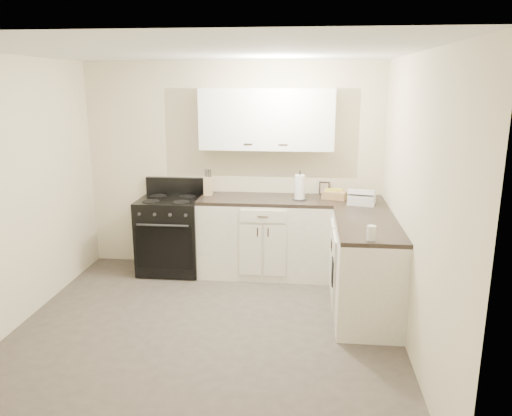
# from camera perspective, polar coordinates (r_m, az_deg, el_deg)

# --- Properties ---
(floor) EXTENTS (3.60, 3.60, 0.00)m
(floor) POSITION_cam_1_polar(r_m,az_deg,el_deg) (4.82, -5.72, -13.80)
(floor) COLOR #473F38
(floor) RESTS_ON ground
(ceiling) EXTENTS (3.60, 3.60, 0.00)m
(ceiling) POSITION_cam_1_polar(r_m,az_deg,el_deg) (4.26, -6.59, 17.36)
(ceiling) COLOR white
(ceiling) RESTS_ON wall_back
(wall_back) EXTENTS (3.60, 0.00, 3.60)m
(wall_back) POSITION_cam_1_polar(r_m,az_deg,el_deg) (6.11, -2.66, 4.71)
(wall_back) COLOR beige
(wall_back) RESTS_ON ground
(wall_right) EXTENTS (0.00, 3.60, 3.60)m
(wall_right) POSITION_cam_1_polar(r_m,az_deg,el_deg) (4.38, 17.60, 0.21)
(wall_right) COLOR beige
(wall_right) RESTS_ON ground
(wall_left) EXTENTS (0.00, 3.60, 3.60)m
(wall_left) POSITION_cam_1_polar(r_m,az_deg,el_deg) (5.06, -26.49, 1.20)
(wall_left) COLOR beige
(wall_left) RESTS_ON ground
(wall_front) EXTENTS (3.60, 0.00, 3.60)m
(wall_front) POSITION_cam_1_polar(r_m,az_deg,el_deg) (2.72, -13.97, -8.02)
(wall_front) COLOR beige
(wall_front) RESTS_ON ground
(base_cabinets_back) EXTENTS (1.55, 0.60, 0.90)m
(base_cabinets_back) POSITION_cam_1_polar(r_m,az_deg,el_deg) (5.96, 1.05, -3.44)
(base_cabinets_back) COLOR silver
(base_cabinets_back) RESTS_ON floor
(base_cabinets_right) EXTENTS (0.60, 1.90, 0.90)m
(base_cabinets_right) POSITION_cam_1_polar(r_m,az_deg,el_deg) (5.36, 12.03, -5.82)
(base_cabinets_right) COLOR silver
(base_cabinets_right) RESTS_ON floor
(countertop_back) EXTENTS (1.55, 0.60, 0.04)m
(countertop_back) POSITION_cam_1_polar(r_m,az_deg,el_deg) (5.84, 1.07, 0.96)
(countertop_back) COLOR black
(countertop_back) RESTS_ON base_cabinets_back
(countertop_right) EXTENTS (0.60, 1.90, 0.04)m
(countertop_right) POSITION_cam_1_polar(r_m,az_deg,el_deg) (5.22, 12.29, -0.97)
(countertop_right) COLOR black
(countertop_right) RESTS_ON base_cabinets_right
(upper_cabinets) EXTENTS (1.55, 0.30, 0.70)m
(upper_cabinets) POSITION_cam_1_polar(r_m,az_deg,el_deg) (5.85, 1.24, 10.11)
(upper_cabinets) COLOR white
(upper_cabinets) RESTS_ON wall_back
(stove) EXTENTS (0.74, 0.63, 0.89)m
(stove) POSITION_cam_1_polar(r_m,az_deg,el_deg) (6.13, -9.67, -3.04)
(stove) COLOR black
(stove) RESTS_ON floor
(knife_block) EXTENTS (0.11, 0.10, 0.22)m
(knife_block) POSITION_cam_1_polar(r_m,az_deg,el_deg) (5.99, -5.49, 2.52)
(knife_block) COLOR #D1B981
(knife_block) RESTS_ON countertop_back
(paper_towel) EXTENTS (0.16, 0.16, 0.29)m
(paper_towel) POSITION_cam_1_polar(r_m,az_deg,el_deg) (5.76, 5.02, 2.38)
(paper_towel) COLOR white
(paper_towel) RESTS_ON countertop_back
(picture_frame) EXTENTS (0.13, 0.04, 0.16)m
(picture_frame) POSITION_cam_1_polar(r_m,az_deg,el_deg) (6.06, 7.81, 2.27)
(picture_frame) COLOR black
(picture_frame) RESTS_ON countertop_back
(wicker_basket) EXTENTS (0.31, 0.25, 0.09)m
(wicker_basket) POSITION_cam_1_polar(r_m,az_deg,el_deg) (5.86, 8.98, 1.48)
(wicker_basket) COLOR #AA8450
(wicker_basket) RESTS_ON countertop_right
(countertop_grill) EXTENTS (0.34, 0.32, 0.11)m
(countertop_grill) POSITION_cam_1_polar(r_m,az_deg,el_deg) (5.67, 12.00, 1.00)
(countertop_grill) COLOR white
(countertop_grill) RESTS_ON countertop_right
(glass_jar) EXTENTS (0.10, 0.10, 0.13)m
(glass_jar) POSITION_cam_1_polar(r_m,az_deg,el_deg) (4.39, 13.03, -2.80)
(glass_jar) COLOR silver
(glass_jar) RESTS_ON countertop_right
(oven_mitt_near) EXTENTS (0.02, 0.15, 0.26)m
(oven_mitt_near) POSITION_cam_1_polar(r_m,az_deg,el_deg) (4.95, 8.78, -7.23)
(oven_mitt_near) COLOR black
(oven_mitt_near) RESTS_ON base_cabinets_right
(oven_mitt_far) EXTENTS (0.02, 0.14, 0.24)m
(oven_mitt_far) POSITION_cam_1_polar(r_m,az_deg,el_deg) (4.92, 8.80, -7.34)
(oven_mitt_far) COLOR black
(oven_mitt_far) RESTS_ON base_cabinets_right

